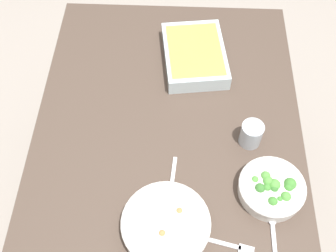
# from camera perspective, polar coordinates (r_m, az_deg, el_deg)

# --- Properties ---
(ground_plane) EXTENTS (6.00, 6.00, 0.00)m
(ground_plane) POSITION_cam_1_polar(r_m,az_deg,el_deg) (2.08, 0.00, -11.36)
(ground_plane) COLOR #9E9389
(dining_table) EXTENTS (1.20, 0.90, 0.74)m
(dining_table) POSITION_cam_1_polar(r_m,az_deg,el_deg) (1.49, 0.00, -1.91)
(dining_table) COLOR #4C3D33
(dining_table) RESTS_ON ground_plane
(stew_bowl) EXTENTS (0.26, 0.26, 0.06)m
(stew_bowl) POSITION_cam_1_polar(r_m,az_deg,el_deg) (1.23, -0.29, -13.28)
(stew_bowl) COLOR silver
(stew_bowl) RESTS_ON dining_table
(broccoli_bowl) EXTENTS (0.20, 0.20, 0.07)m
(broccoli_bowl) POSITION_cam_1_polar(r_m,az_deg,el_deg) (1.31, 13.89, -8.21)
(broccoli_bowl) COLOR silver
(broccoli_bowl) RESTS_ON dining_table
(baking_dish) EXTENTS (0.33, 0.26, 0.06)m
(baking_dish) POSITION_cam_1_polar(r_m,az_deg,el_deg) (1.58, 3.62, 9.64)
(baking_dish) COLOR silver
(baking_dish) RESTS_ON dining_table
(drink_cup) EXTENTS (0.07, 0.07, 0.08)m
(drink_cup) POSITION_cam_1_polar(r_m,az_deg,el_deg) (1.38, 11.20, -1.17)
(drink_cup) COLOR #B2BCC6
(drink_cup) RESTS_ON dining_table
(spoon_by_stew) EXTENTS (0.18, 0.03, 0.01)m
(spoon_by_stew) POSITION_cam_1_polar(r_m,az_deg,el_deg) (1.30, 0.42, -8.57)
(spoon_by_stew) COLOR silver
(spoon_by_stew) RESTS_ON dining_table
(spoon_by_broccoli) EXTENTS (0.18, 0.03, 0.01)m
(spoon_by_broccoli) POSITION_cam_1_polar(r_m,az_deg,el_deg) (1.28, 14.10, -13.90)
(spoon_by_broccoli) COLOR silver
(spoon_by_broccoli) RESTS_ON dining_table
(fork_on_table) EXTENTS (0.06, 0.18, 0.01)m
(fork_on_table) POSITION_cam_1_polar(r_m,az_deg,el_deg) (1.25, 8.14, -15.67)
(fork_on_table) COLOR silver
(fork_on_table) RESTS_ON dining_table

